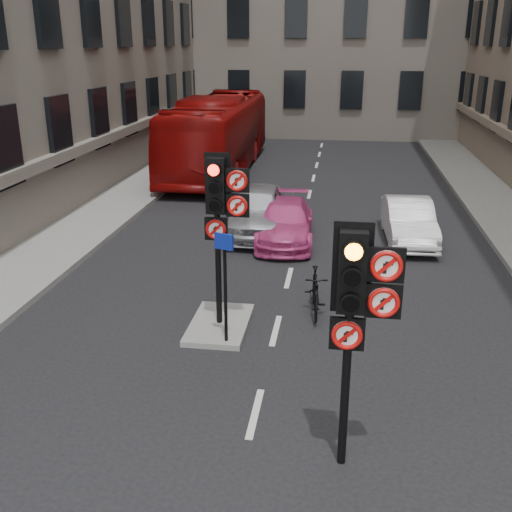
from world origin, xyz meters
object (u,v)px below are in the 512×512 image
(signal_near, at_px, (357,298))
(car_pink, at_px, (285,222))
(car_silver, at_px, (257,209))
(motorcyclist, at_px, (364,258))
(info_sign, at_px, (225,273))
(bus_red, at_px, (218,134))
(signal_far, at_px, (221,204))
(motorcycle, at_px, (315,292))
(car_white, at_px, (409,221))

(signal_near, distance_m, car_pink, 10.42)
(signal_near, xyz_separation_m, car_silver, (-2.86, 10.77, -1.84))
(motorcyclist, distance_m, info_sign, 4.32)
(signal_near, xyz_separation_m, info_sign, (-2.39, 3.19, -1.01))
(car_silver, height_order, motorcyclist, motorcyclist)
(bus_red, bearing_deg, motorcyclist, -65.40)
(signal_far, distance_m, motorcycle, 3.06)
(car_white, bearing_deg, motorcycle, -116.74)
(car_white, relative_size, motorcyclist, 2.30)
(motorcycle, relative_size, motorcyclist, 1.00)
(car_white, bearing_deg, car_pink, -174.73)
(car_white, height_order, info_sign, info_sign)
(car_pink, relative_size, motorcyclist, 2.45)
(car_pink, xyz_separation_m, bus_red, (-4.10, 10.07, 1.11))
(signal_far, xyz_separation_m, car_pink, (0.71, 6.06, -2.11))
(car_silver, bearing_deg, motorcyclist, -56.65)
(signal_near, relative_size, car_white, 0.93)
(motorcyclist, bearing_deg, car_silver, -45.69)
(bus_red, xyz_separation_m, motorcyclist, (6.34, -13.68, -0.87))
(signal_far, distance_m, car_silver, 7.05)
(car_white, distance_m, car_pink, 3.72)
(bus_red, distance_m, info_sign, 17.32)
(car_pink, xyz_separation_m, motorcyclist, (2.24, -3.61, 0.24))
(signal_near, height_order, motorcycle, signal_near)
(signal_near, bearing_deg, motorcycle, 98.26)
(car_silver, bearing_deg, motorcycle, -72.97)
(car_silver, bearing_deg, car_white, -6.06)
(car_pink, relative_size, motorcycle, 2.44)
(car_pink, distance_m, bus_red, 10.93)
(car_silver, xyz_separation_m, motorcycle, (2.13, -5.76, -0.24))
(signal_far, xyz_separation_m, info_sign, (0.21, -0.81, -1.13))
(car_pink, distance_m, motorcycle, 5.18)
(signal_far, xyz_separation_m, car_white, (4.40, 6.54, -2.07))
(signal_near, distance_m, car_white, 10.87)
(signal_near, bearing_deg, car_white, 80.31)
(car_white, distance_m, motorcycle, 6.08)
(signal_near, xyz_separation_m, signal_far, (-2.60, 4.00, 0.12))
(car_silver, relative_size, car_white, 1.14)
(signal_far, distance_m, car_pink, 6.45)
(info_sign, bearing_deg, motorcyclist, 68.73)
(signal_near, distance_m, signal_far, 4.77)
(car_silver, xyz_separation_m, info_sign, (0.47, -7.58, 0.82))
(car_silver, distance_m, info_sign, 7.64)
(signal_near, xyz_separation_m, car_white, (1.80, 10.54, -1.95))
(info_sign, bearing_deg, signal_far, 123.55)
(signal_near, height_order, motorcyclist, signal_near)
(signal_far, bearing_deg, car_silver, 92.17)
(car_pink, relative_size, bus_red, 0.33)
(signal_far, relative_size, car_pink, 0.88)
(car_silver, bearing_deg, info_sign, -89.72)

